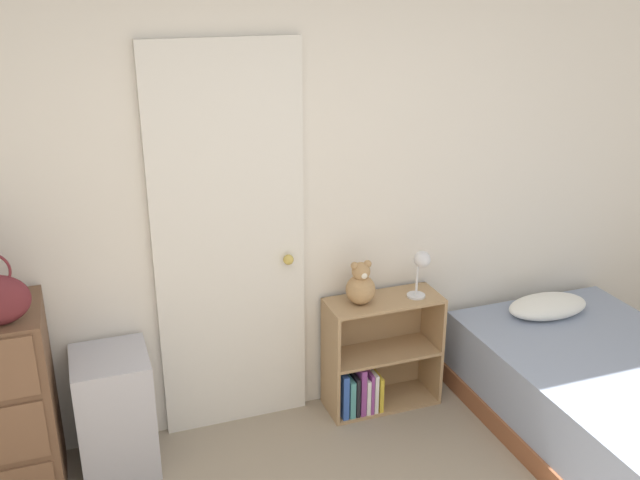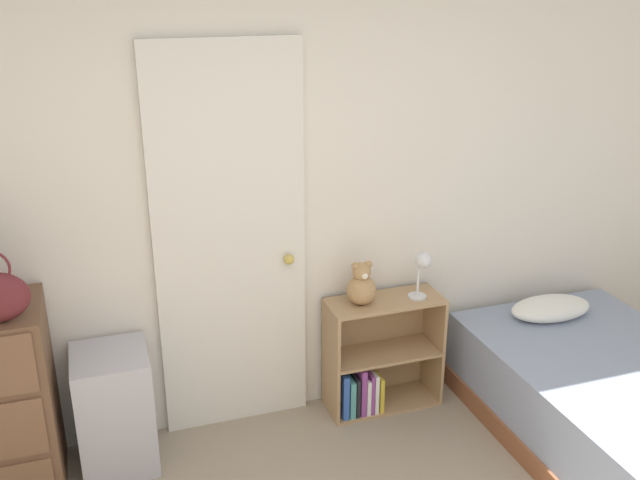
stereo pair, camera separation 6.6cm
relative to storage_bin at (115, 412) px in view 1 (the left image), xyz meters
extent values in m
cube|color=silver|center=(0.84, 0.24, 0.96)|extent=(10.00, 0.06, 2.55)
cube|color=silver|center=(0.67, 0.19, 0.73)|extent=(0.79, 0.04, 2.10)
sphere|color=gold|center=(0.97, 0.15, 0.63)|extent=(0.06, 0.06, 0.06)
cube|color=#ADADB7|center=(0.00, 0.00, 0.00)|extent=(0.37, 0.39, 0.63)
cube|color=tan|center=(1.18, 0.06, 0.02)|extent=(0.02, 0.27, 0.67)
cube|color=tan|center=(1.81, 0.06, 0.02)|extent=(0.02, 0.27, 0.67)
cube|color=tan|center=(1.49, 0.06, -0.31)|extent=(0.62, 0.27, 0.02)
cube|color=tan|center=(1.49, 0.06, 0.02)|extent=(0.62, 0.27, 0.02)
cube|color=tan|center=(1.49, 0.06, 0.35)|extent=(0.62, 0.27, 0.02)
cube|color=tan|center=(1.49, 0.19, 0.02)|extent=(0.66, 0.01, 0.67)
cube|color=#3359B2|center=(1.23, 0.05, -0.16)|extent=(0.03, 0.23, 0.27)
cube|color=teal|center=(1.27, 0.05, -0.18)|extent=(0.03, 0.23, 0.23)
cube|color=black|center=(1.30, 0.02, -0.18)|extent=(0.02, 0.18, 0.24)
cube|color=#8C3F8C|center=(1.33, 0.03, -0.15)|extent=(0.03, 0.20, 0.29)
cube|color=white|center=(1.36, 0.04, -0.19)|extent=(0.02, 0.22, 0.22)
cube|color=#8C3F8C|center=(1.39, 0.02, -0.18)|extent=(0.02, 0.18, 0.25)
cube|color=white|center=(1.41, 0.04, -0.18)|extent=(0.02, 0.21, 0.24)
cube|color=gold|center=(1.44, 0.01, -0.19)|extent=(0.02, 0.16, 0.21)
sphere|color=tan|center=(1.35, 0.06, 0.44)|extent=(0.16, 0.16, 0.16)
sphere|color=tan|center=(1.35, 0.06, 0.55)|extent=(0.10, 0.10, 0.10)
sphere|color=silver|center=(1.35, 0.02, 0.54)|extent=(0.04, 0.04, 0.04)
sphere|color=tan|center=(1.31, 0.06, 0.58)|extent=(0.04, 0.04, 0.04)
sphere|color=tan|center=(1.39, 0.06, 0.58)|extent=(0.04, 0.04, 0.04)
cylinder|color=silver|center=(1.68, 0.03, 0.36)|extent=(0.10, 0.10, 0.01)
cylinder|color=silver|center=(1.68, 0.03, 0.46)|extent=(0.01, 0.01, 0.19)
sphere|color=silver|center=(1.70, 0.02, 0.58)|extent=(0.09, 0.09, 0.09)
cube|color=brown|center=(2.52, -0.71, -0.26)|extent=(1.13, 1.81, 0.12)
cube|color=#8C99B2|center=(2.52, -0.71, -0.03)|extent=(1.10, 1.76, 0.34)
ellipsoid|color=white|center=(2.52, -0.06, 0.20)|extent=(0.51, 0.28, 0.12)
camera|label=1|loc=(-0.06, -3.20, 2.08)|focal=40.00mm
camera|label=2|loc=(0.00, -3.22, 2.08)|focal=40.00mm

